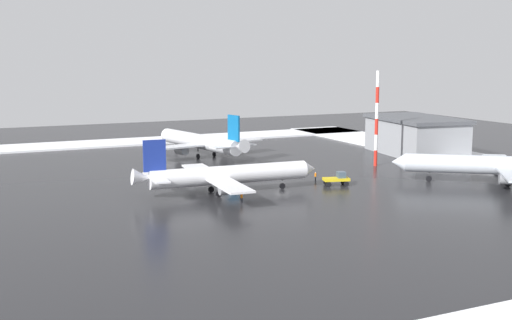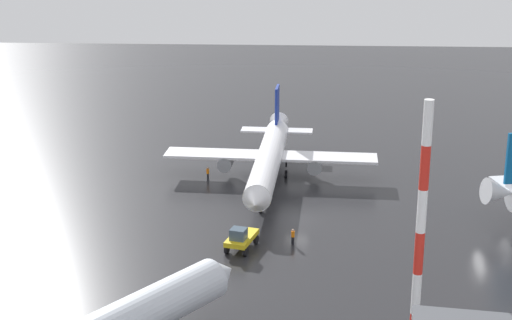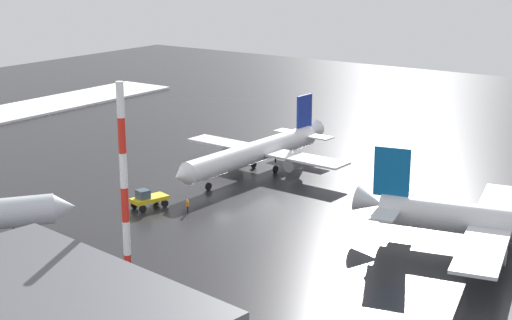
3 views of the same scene
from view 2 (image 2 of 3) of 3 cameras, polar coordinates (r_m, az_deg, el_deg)
The scene contains 6 objects.
ground_plane at distance 86.67m, azimuth 2.98°, elevation -4.37°, with size 240.00×240.00×0.00m, color #232326.
airplane_distant_tail at distance 97.36m, azimuth 0.96°, elevation 0.14°, with size 27.04×32.62×9.69m.
pushback_tug at distance 78.74m, azimuth -1.11°, elevation -5.66°, with size 3.34×5.02×2.50m.
ground_crew_near_tug at distance 99.12m, azimuth -3.53°, elevation -0.93°, with size 0.36×0.36×1.71m.
ground_crew_beside_wing at distance 80.05m, azimuth 2.70°, elevation -5.52°, with size 0.36×0.36×1.71m.
antenna_mast at distance 58.83m, azimuth 11.87°, elevation -5.16°, with size 0.70×0.70×19.92m.
Camera 2 is at (-0.06, -80.45, 32.25)m, focal length 55.00 mm.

